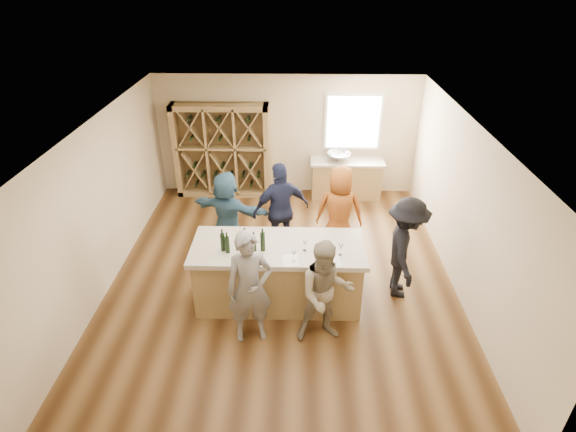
{
  "coord_description": "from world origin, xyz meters",
  "views": [
    {
      "loc": [
        0.26,
        -6.45,
        4.98
      ],
      "look_at": [
        0.1,
        0.2,
        1.15
      ],
      "focal_mm": 28.0,
      "sensor_mm": 36.0,
      "label": 1
    }
  ],
  "objects_px": {
    "sink": "(339,157)",
    "tasting_counter_base": "(278,275)",
    "person_near_right": "(326,293)",
    "person_server": "(405,249)",
    "person_near_left": "(250,288)",
    "wine_rack": "(222,151)",
    "wine_bottle_b": "(227,245)",
    "person_far_left": "(227,213)",
    "wine_bottle_e": "(263,242)",
    "person_far_mid": "(281,210)",
    "wine_bottle_d": "(254,245)",
    "wine_bottle_c": "(245,240)",
    "person_far_right": "(339,212)",
    "wine_bottle_a": "(223,242)"
  },
  "relations": [
    {
      "from": "wine_bottle_b",
      "to": "wine_bottle_d",
      "type": "height_order",
      "value": "wine_bottle_d"
    },
    {
      "from": "person_far_mid",
      "to": "person_near_left",
      "type": "bearing_deg",
      "value": 59.37
    },
    {
      "from": "sink",
      "to": "person_near_left",
      "type": "height_order",
      "value": "person_near_left"
    },
    {
      "from": "wine_bottle_c",
      "to": "person_far_left",
      "type": "bearing_deg",
      "value": 108.58
    },
    {
      "from": "wine_bottle_d",
      "to": "person_far_left",
      "type": "height_order",
      "value": "person_far_left"
    },
    {
      "from": "person_near_right",
      "to": "person_server",
      "type": "bearing_deg",
      "value": 30.87
    },
    {
      "from": "wine_bottle_c",
      "to": "person_far_left",
      "type": "xyz_separation_m",
      "value": [
        -0.51,
        1.52,
        -0.39
      ]
    },
    {
      "from": "wine_bottle_b",
      "to": "person_far_mid",
      "type": "distance_m",
      "value": 1.82
    },
    {
      "from": "person_near_right",
      "to": "person_far_right",
      "type": "xyz_separation_m",
      "value": [
        0.36,
        2.25,
        0.06
      ]
    },
    {
      "from": "person_far_right",
      "to": "person_near_right",
      "type": "bearing_deg",
      "value": 88.09
    },
    {
      "from": "wine_rack",
      "to": "wine_bottle_e",
      "type": "bearing_deg",
      "value": -72.85
    },
    {
      "from": "wine_rack",
      "to": "person_far_right",
      "type": "xyz_separation_m",
      "value": [
        2.54,
        -2.47,
        -0.2
      ]
    },
    {
      "from": "wine_rack",
      "to": "wine_bottle_e",
      "type": "distance_m",
      "value": 4.2
    },
    {
      "from": "sink",
      "to": "tasting_counter_base",
      "type": "xyz_separation_m",
      "value": [
        -1.24,
        -3.81,
        -0.51
      ]
    },
    {
      "from": "wine_bottle_a",
      "to": "person_far_left",
      "type": "relative_size",
      "value": 0.18
    },
    {
      "from": "tasting_counter_base",
      "to": "person_near_left",
      "type": "distance_m",
      "value": 1.01
    },
    {
      "from": "wine_bottle_b",
      "to": "person_far_left",
      "type": "bearing_deg",
      "value": 98.87
    },
    {
      "from": "person_far_left",
      "to": "person_near_right",
      "type": "bearing_deg",
      "value": 146.36
    },
    {
      "from": "tasting_counter_base",
      "to": "wine_bottle_b",
      "type": "xyz_separation_m",
      "value": [
        -0.76,
        -0.2,
        0.72
      ]
    },
    {
      "from": "wine_bottle_b",
      "to": "person_far_mid",
      "type": "height_order",
      "value": "person_far_mid"
    },
    {
      "from": "wine_bottle_b",
      "to": "wine_bottle_e",
      "type": "xyz_separation_m",
      "value": [
        0.53,
        0.07,
        0.01
      ]
    },
    {
      "from": "tasting_counter_base",
      "to": "person_far_left",
      "type": "xyz_separation_m",
      "value": [
        -1.02,
        1.45,
        0.33
      ]
    },
    {
      "from": "sink",
      "to": "person_far_mid",
      "type": "height_order",
      "value": "person_far_mid"
    },
    {
      "from": "tasting_counter_base",
      "to": "wine_bottle_a",
      "type": "distance_m",
      "value": 1.12
    },
    {
      "from": "wine_bottle_a",
      "to": "wine_bottle_b",
      "type": "relative_size",
      "value": 1.07
    },
    {
      "from": "sink",
      "to": "person_near_right",
      "type": "distance_m",
      "value": 4.68
    },
    {
      "from": "wine_rack",
      "to": "wine_bottle_d",
      "type": "bearing_deg",
      "value": -74.77
    },
    {
      "from": "wine_bottle_d",
      "to": "person_far_right",
      "type": "height_order",
      "value": "person_far_right"
    },
    {
      "from": "sink",
      "to": "person_far_right",
      "type": "relative_size",
      "value": 0.3
    },
    {
      "from": "wine_bottle_a",
      "to": "person_far_mid",
      "type": "height_order",
      "value": "person_far_mid"
    },
    {
      "from": "wine_rack",
      "to": "person_far_mid",
      "type": "xyz_separation_m",
      "value": [
        1.46,
        -2.45,
        -0.17
      ]
    },
    {
      "from": "person_server",
      "to": "person_far_right",
      "type": "distance_m",
      "value": 1.52
    },
    {
      "from": "wine_bottle_e",
      "to": "person_near_right",
      "type": "relative_size",
      "value": 0.18
    },
    {
      "from": "wine_bottle_b",
      "to": "wine_bottle_d",
      "type": "distance_m",
      "value": 0.41
    },
    {
      "from": "wine_bottle_e",
      "to": "person_far_left",
      "type": "height_order",
      "value": "person_far_left"
    },
    {
      "from": "tasting_counter_base",
      "to": "person_far_mid",
      "type": "height_order",
      "value": "person_far_mid"
    },
    {
      "from": "person_far_mid",
      "to": "tasting_counter_base",
      "type": "bearing_deg",
      "value": 68.77
    },
    {
      "from": "person_far_mid",
      "to": "person_near_right",
      "type": "bearing_deg",
      "value": 86.14
    },
    {
      "from": "person_near_right",
      "to": "person_far_right",
      "type": "relative_size",
      "value": 0.93
    },
    {
      "from": "person_server",
      "to": "wine_bottle_e",
      "type": "bearing_deg",
      "value": 105.21
    },
    {
      "from": "person_near_left",
      "to": "person_far_right",
      "type": "bearing_deg",
      "value": 45.06
    },
    {
      "from": "person_far_mid",
      "to": "person_far_right",
      "type": "bearing_deg",
      "value": 157.75
    },
    {
      "from": "person_far_mid",
      "to": "person_server",
      "type": "bearing_deg",
      "value": 128.5
    },
    {
      "from": "wine_rack",
      "to": "person_server",
      "type": "relative_size",
      "value": 1.23
    },
    {
      "from": "person_far_left",
      "to": "wine_bottle_d",
      "type": "bearing_deg",
      "value": 131.18
    },
    {
      "from": "tasting_counter_base",
      "to": "person_far_right",
      "type": "distance_m",
      "value": 1.82
    },
    {
      "from": "wine_bottle_d",
      "to": "wine_bottle_b",
      "type": "bearing_deg",
      "value": -179.56
    },
    {
      "from": "person_server",
      "to": "person_far_mid",
      "type": "xyz_separation_m",
      "value": [
        -2.05,
        1.18,
        0.03
      ]
    },
    {
      "from": "wine_bottle_a",
      "to": "person_server",
      "type": "height_order",
      "value": "person_server"
    },
    {
      "from": "wine_bottle_d",
      "to": "person_near_left",
      "type": "xyz_separation_m",
      "value": [
        -0.02,
        -0.64,
        -0.31
      ]
    }
  ]
}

